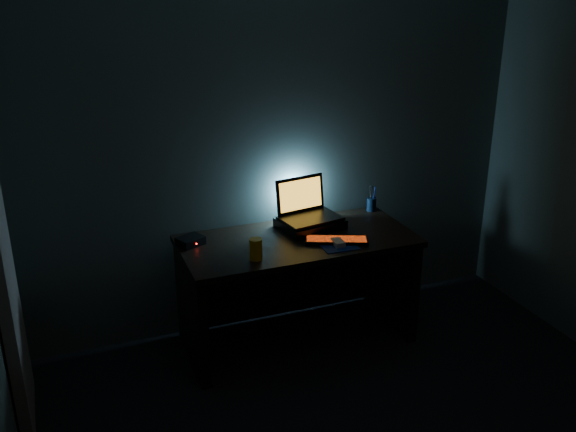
{
  "coord_description": "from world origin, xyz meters",
  "views": [
    {
      "loc": [
        -1.42,
        -1.87,
        2.37
      ],
      "look_at": [
        -0.08,
        1.57,
        0.93
      ],
      "focal_mm": 40.0,
      "sensor_mm": 36.0,
      "label": 1
    }
  ],
  "objects_px": {
    "pen_cup": "(371,204)",
    "router": "(190,241)",
    "mouse": "(338,243)",
    "laptop": "(306,209)",
    "juice_glass": "(256,249)",
    "keyboard": "(336,240)"
  },
  "relations": [
    {
      "from": "laptop",
      "to": "keyboard",
      "type": "relative_size",
      "value": 1.02
    },
    {
      "from": "laptop",
      "to": "juice_glass",
      "type": "bearing_deg",
      "value": -150.85
    },
    {
      "from": "mouse",
      "to": "juice_glass",
      "type": "xyz_separation_m",
      "value": [
        -0.54,
        -0.01,
        0.05
      ]
    },
    {
      "from": "laptop",
      "to": "keyboard",
      "type": "height_order",
      "value": "laptop"
    },
    {
      "from": "keyboard",
      "to": "pen_cup",
      "type": "height_order",
      "value": "pen_cup"
    },
    {
      "from": "laptop",
      "to": "keyboard",
      "type": "xyz_separation_m",
      "value": [
        0.07,
        -0.33,
        -0.11
      ]
    },
    {
      "from": "mouse",
      "to": "laptop",
      "type": "bearing_deg",
      "value": 101.03
    },
    {
      "from": "mouse",
      "to": "router",
      "type": "relative_size",
      "value": 0.54
    },
    {
      "from": "laptop",
      "to": "pen_cup",
      "type": "distance_m",
      "value": 0.56
    },
    {
      "from": "laptop",
      "to": "mouse",
      "type": "distance_m",
      "value": 0.4
    },
    {
      "from": "pen_cup",
      "to": "mouse",
      "type": "bearing_deg",
      "value": -135.69
    },
    {
      "from": "pen_cup",
      "to": "router",
      "type": "height_order",
      "value": "pen_cup"
    },
    {
      "from": "laptop",
      "to": "router",
      "type": "relative_size",
      "value": 2.21
    },
    {
      "from": "juice_glass",
      "to": "laptop",
      "type": "bearing_deg",
      "value": 38.69
    },
    {
      "from": "laptop",
      "to": "juice_glass",
      "type": "height_order",
      "value": "laptop"
    },
    {
      "from": "laptop",
      "to": "juice_glass",
      "type": "xyz_separation_m",
      "value": [
        -0.48,
        -0.39,
        -0.05
      ]
    },
    {
      "from": "laptop",
      "to": "juice_glass",
      "type": "relative_size",
      "value": 3.2
    },
    {
      "from": "laptop",
      "to": "juice_glass",
      "type": "distance_m",
      "value": 0.62
    },
    {
      "from": "pen_cup",
      "to": "juice_glass",
      "type": "xyz_separation_m",
      "value": [
        -1.03,
        -0.48,
        0.02
      ]
    },
    {
      "from": "laptop",
      "to": "mouse",
      "type": "bearing_deg",
      "value": -91.13
    },
    {
      "from": "keyboard",
      "to": "router",
      "type": "height_order",
      "value": "router"
    },
    {
      "from": "juice_glass",
      "to": "pen_cup",
      "type": "bearing_deg",
      "value": 25.1
    }
  ]
}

